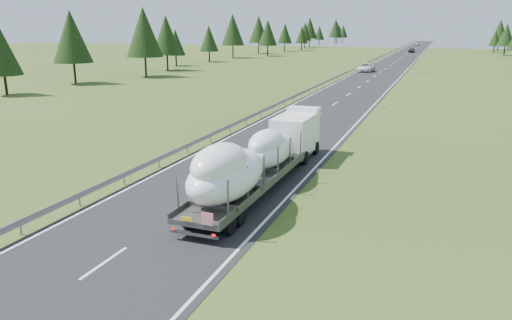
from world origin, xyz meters
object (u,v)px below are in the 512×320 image
(distant_van, at_px, (366,67))
(distant_car_dark, at_px, (412,50))
(highway_sign, at_px, (418,65))
(distant_car_blue, at_px, (417,44))
(boat_truck, at_px, (259,156))

(distant_van, xyz_separation_m, distant_car_dark, (3.78, 80.46, -0.05))
(highway_sign, xyz_separation_m, distant_car_dark, (-6.47, 81.72, -1.01))
(distant_van, bearing_deg, distant_car_blue, 91.98)
(highway_sign, xyz_separation_m, distant_van, (-10.25, 1.27, -0.96))
(distant_van, distance_m, distant_car_dark, 80.55)
(distant_van, bearing_deg, boat_truck, -83.00)
(highway_sign, height_order, boat_truck, boat_truck)
(distant_van, bearing_deg, distant_car_dark, 90.23)
(distant_van, xyz_separation_m, distant_car_blue, (2.35, 142.04, -0.22))
(boat_truck, distance_m, distant_car_blue, 221.39)
(boat_truck, distance_m, distant_van, 79.53)
(distant_car_dark, bearing_deg, distant_car_blue, 95.27)
(distant_car_dark, bearing_deg, boat_truck, -85.39)
(distant_car_blue, bearing_deg, distant_car_dark, -86.98)
(distant_car_dark, distance_m, distant_car_blue, 61.60)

